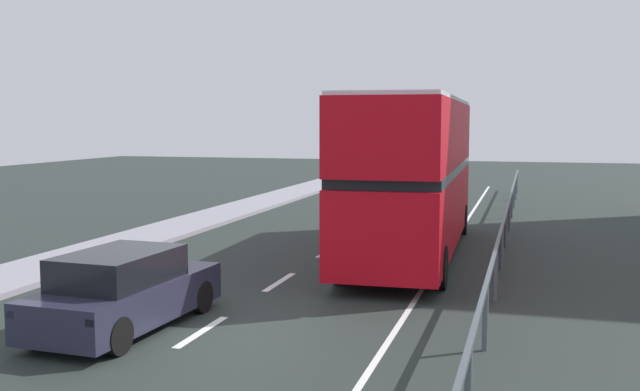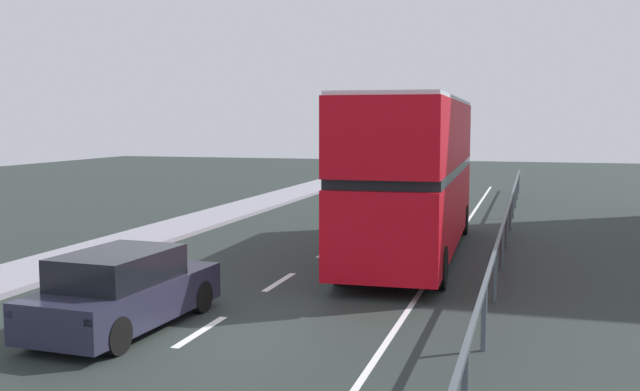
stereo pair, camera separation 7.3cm
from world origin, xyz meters
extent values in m
cube|color=#252D2A|center=(0.00, 0.00, -0.05)|extent=(75.58, 120.00, 0.10)
cube|color=silver|center=(0.00, -0.03, 0.00)|extent=(0.16, 2.06, 0.01)
cube|color=silver|center=(0.00, 4.28, 0.00)|extent=(0.16, 2.06, 0.01)
cube|color=silver|center=(0.00, 8.59, 0.00)|extent=(0.16, 2.06, 0.01)
cube|color=silver|center=(0.00, 12.90, 0.00)|extent=(0.16, 2.06, 0.01)
cube|color=silver|center=(0.00, 17.21, 0.00)|extent=(0.16, 2.06, 0.01)
cube|color=silver|center=(0.00, 21.52, 0.00)|extent=(0.16, 2.06, 0.01)
cube|color=silver|center=(0.00, 25.83, 0.00)|extent=(0.16, 2.06, 0.01)
cube|color=silver|center=(0.00, 30.14, 0.00)|extent=(0.16, 2.06, 0.01)
cube|color=silver|center=(3.37, 9.00, 0.00)|extent=(0.12, 46.00, 0.01)
cube|color=#454F56|center=(5.01, 9.00, 1.10)|extent=(0.08, 42.00, 0.08)
cylinder|color=#454F56|center=(5.01, 0.25, 0.55)|extent=(0.10, 0.10, 1.10)
cylinder|color=#454F56|center=(5.01, 3.75, 0.55)|extent=(0.10, 0.10, 1.10)
cylinder|color=#454F56|center=(5.01, 7.25, 0.55)|extent=(0.10, 0.10, 1.10)
cylinder|color=#454F56|center=(5.01, 10.75, 0.55)|extent=(0.10, 0.10, 1.10)
cylinder|color=#454F56|center=(5.01, 14.25, 0.55)|extent=(0.10, 0.10, 1.10)
cylinder|color=#454F56|center=(5.01, 17.75, 0.55)|extent=(0.10, 0.10, 1.10)
cylinder|color=#454F56|center=(5.01, 21.25, 0.55)|extent=(0.10, 0.10, 1.10)
cylinder|color=#454F56|center=(5.01, 24.75, 0.55)|extent=(0.10, 0.10, 1.10)
cylinder|color=#454F56|center=(5.01, 28.25, 0.55)|extent=(0.10, 0.10, 1.10)
cube|color=red|center=(2.48, 8.68, 1.35)|extent=(2.87, 11.53, 1.99)
cube|color=black|center=(2.48, 8.68, 2.46)|extent=(2.88, 11.07, 0.24)
cube|color=red|center=(2.48, 8.68, 3.47)|extent=(2.87, 11.53, 1.77)
cube|color=silver|center=(2.48, 8.68, 4.40)|extent=(2.81, 11.30, 0.10)
cube|color=black|center=(2.31, 14.39, 1.45)|extent=(2.28, 0.11, 1.39)
cube|color=yellow|center=(2.31, 14.39, 3.91)|extent=(1.52, 0.09, 0.28)
cylinder|color=black|center=(1.18, 12.97, 0.50)|extent=(0.31, 1.01, 1.00)
cylinder|color=black|center=(3.51, 13.04, 0.50)|extent=(0.31, 1.01, 1.00)
cylinder|color=black|center=(1.43, 4.52, 0.50)|extent=(0.31, 1.01, 1.00)
cylinder|color=black|center=(3.76, 4.59, 0.50)|extent=(0.31, 1.01, 1.00)
cube|color=#242538|center=(-1.44, -0.18, 0.54)|extent=(1.95, 4.33, 0.71)
cube|color=black|center=(-1.45, -0.39, 1.18)|extent=(1.64, 2.42, 0.57)
cube|color=red|center=(-2.31, -2.23, 0.71)|extent=(0.16, 0.07, 0.12)
cube|color=red|center=(-0.79, -2.31, 0.71)|extent=(0.16, 0.07, 0.12)
cylinder|color=black|center=(-2.14, 1.28, 0.32)|extent=(0.23, 0.65, 0.64)
cylinder|color=black|center=(-0.58, 1.20, 0.32)|extent=(0.23, 0.65, 0.64)
cylinder|color=black|center=(-2.29, -1.56, 0.32)|extent=(0.23, 0.65, 0.64)
cylinder|color=black|center=(-0.73, -1.64, 0.32)|extent=(0.23, 0.65, 0.64)
camera|label=1|loc=(5.65, -11.96, 3.80)|focal=41.25mm
camera|label=2|loc=(5.72, -11.94, 3.80)|focal=41.25mm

